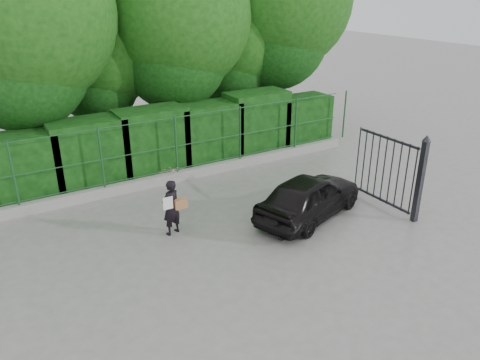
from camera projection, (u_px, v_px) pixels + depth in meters
ground at (241, 248)px, 11.06m from camera, size 80.00×80.00×0.00m
kerb at (166, 179)px, 14.55m from camera, size 14.00×0.25×0.30m
fence at (171, 146)px, 14.25m from camera, size 14.13×0.06×1.80m
hedge at (154, 143)px, 15.03m from camera, size 14.20×1.20×2.24m
trees at (152, 20)px, 15.90m from camera, size 17.10×6.15×8.08m
gate at (405, 173)px, 12.22m from camera, size 0.22×2.33×2.36m
woman at (174, 191)px, 11.35m from camera, size 0.94×0.95×1.69m
car at (309, 196)px, 12.31m from camera, size 3.77×2.44×1.19m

